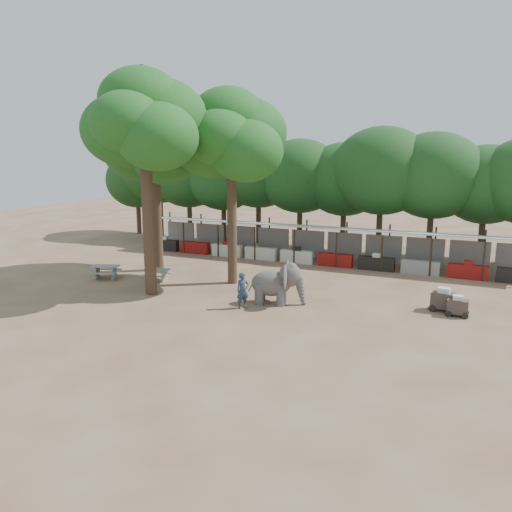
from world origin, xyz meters
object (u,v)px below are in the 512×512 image
at_px(yard_tree_left, 154,144).
at_px(handler, 243,291).
at_px(picnic_table_near, 106,270).
at_px(cart_front, 443,300).
at_px(picnic_table_far, 157,273).
at_px(elephant, 278,283).
at_px(yard_tree_back, 231,137).
at_px(yard_tree_center, 144,122).
at_px(cart_back, 458,306).

distance_m(yard_tree_left, handler, 12.75).
bearing_deg(picnic_table_near, cart_front, -15.54).
bearing_deg(handler, yard_tree_left, 96.97).
height_order(picnic_table_far, cart_front, cart_front).
distance_m(elephant, cart_front, 8.19).
relative_size(yard_tree_back, picnic_table_near, 5.60).
distance_m(yard_tree_left, picnic_table_far, 8.33).
relative_size(elephant, picnic_table_near, 1.46).
xyz_separation_m(yard_tree_left, picnic_table_near, (-1.54, -3.48, -7.67)).
xyz_separation_m(picnic_table_near, cart_front, (19.60, 1.65, 0.05)).
distance_m(yard_tree_back, handler, 9.32).
bearing_deg(yard_tree_center, cart_back, 9.49).
bearing_deg(cart_front, yard_tree_left, 179.65).
height_order(elephant, handler, elephant).
bearing_deg(picnic_table_near, yard_tree_back, -2.17).
bearing_deg(yard_tree_back, picnic_table_near, -161.82).
xyz_separation_m(elephant, cart_back, (8.57, 1.67, -0.60)).
bearing_deg(handler, picnic_table_far, 106.73).
bearing_deg(cart_back, yard_tree_center, -169.95).
height_order(yard_tree_back, handler, yard_tree_back).
height_order(yard_tree_back, picnic_table_far, yard_tree_back).
relative_size(elephant, cart_front, 2.32).
xyz_separation_m(yard_tree_back, picnic_table_far, (-4.29, -1.60, -8.07)).
bearing_deg(picnic_table_far, elephant, -16.33).
height_order(handler, cart_back, handler).
bearing_deg(handler, picnic_table_near, 117.70).
bearing_deg(elephant, cart_front, 0.57).
bearing_deg(yard_tree_back, cart_front, -3.91).
bearing_deg(elephant, picnic_table_near, 162.17).
bearing_deg(picnic_table_near, cart_back, -17.23).
height_order(elephant, cart_back, elephant).
relative_size(elephant, picnic_table_far, 1.86).
height_order(elephant, picnic_table_far, elephant).
bearing_deg(cart_front, elephant, -158.90).
bearing_deg(picnic_table_near, picnic_table_far, -5.29).
distance_m(yard_tree_left, yard_tree_center, 5.92).
bearing_deg(elephant, yard_tree_back, 128.95).
bearing_deg(handler, elephant, -2.46).
height_order(yard_tree_left, cart_back, yard_tree_left).
relative_size(picnic_table_far, cart_back, 1.52).
xyz_separation_m(yard_tree_center, cart_front, (15.06, 3.18, -8.62)).
height_order(yard_tree_center, elephant, yard_tree_center).
relative_size(yard_tree_center, cart_front, 9.40).
relative_size(yard_tree_back, elephant, 3.83).
distance_m(yard_tree_center, handler, 10.19).
relative_size(yard_tree_left, handler, 6.03).
xyz_separation_m(yard_tree_left, cart_back, (18.76, -2.37, -7.70)).
distance_m(picnic_table_near, cart_front, 19.67).
xyz_separation_m(picnic_table_far, cart_front, (16.35, 0.78, 0.11)).
height_order(handler, picnic_table_far, handler).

